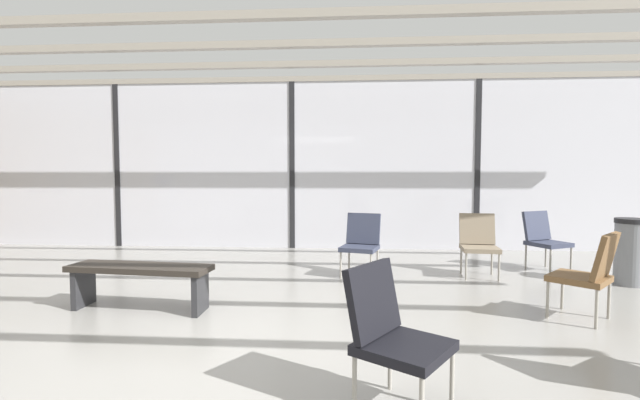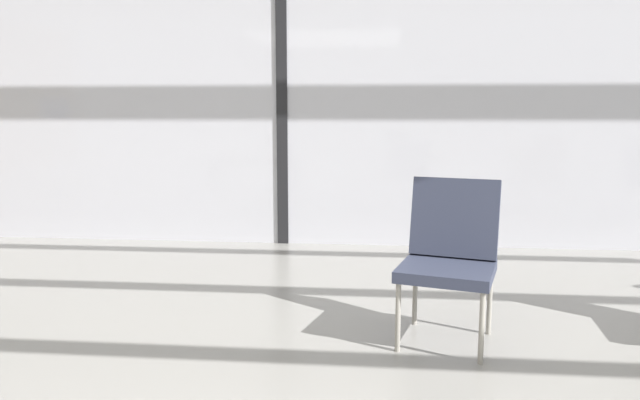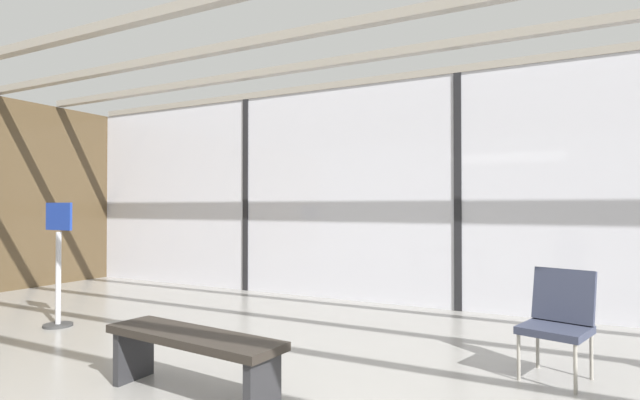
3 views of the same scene
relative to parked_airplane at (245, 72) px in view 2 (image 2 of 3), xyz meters
The scene contains 4 objects.
glass_curtain_wall 5.25m from the parked_airplane, 73.52° to the right, with size 14.00×0.08×3.20m, color silver.
window_mullion_1 5.25m from the parked_airplane, 73.52° to the right, with size 0.10×0.12×3.20m, color black.
parked_airplane is the anchor object (origin of this frame).
lounge_chair_5 7.93m from the parked_airplane, 69.23° to the right, with size 0.60×0.64×0.87m.
Camera 2 is at (0.87, -0.21, 1.23)m, focal length 32.70 mm.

